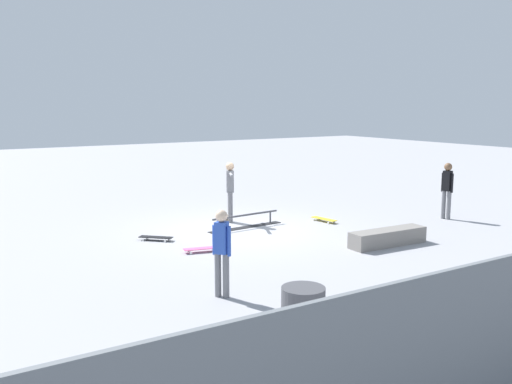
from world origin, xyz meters
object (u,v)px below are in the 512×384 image
object	(u,v)px
skate_ledge	(388,237)
skateboard_main	(223,218)
grind_rail	(246,222)
skater_main	(230,188)
bystander_black_shirt	(447,187)
trash_bin	(303,318)
bystander_blue_shirt	(222,248)
loose_skateboard_pink	(202,249)
loose_skateboard_yellow	(324,219)
loose_skateboard_black	(156,237)

from	to	relation	value
skate_ledge	skateboard_main	bearing A→B (deg)	-66.56
grind_rail	skater_main	size ratio (longest dim) A/B	1.35
bystander_black_shirt	skateboard_main	bearing A→B (deg)	-129.18
skater_main	skateboard_main	world-z (taller)	skater_main
skate_ledge	trash_bin	size ratio (longest dim) A/B	2.36
skateboard_main	bystander_black_shirt	bearing A→B (deg)	-80.17
bystander_blue_shirt	loose_skateboard_pink	xyz separation A→B (m)	(-1.01, -2.73, -0.76)
bystander_black_shirt	loose_skateboard_yellow	size ratio (longest dim) A/B	1.91
grind_rail	trash_bin	distance (m)	7.27
skateboard_main	trash_bin	bearing A→B (deg)	-161.94
skateboard_main	loose_skateboard_black	bearing A→B (deg)	154.09
grind_rail	bystander_black_shirt	distance (m)	5.70
skateboard_main	trash_bin	xyz separation A→B (m)	(3.00, 7.60, 0.34)
grind_rail	trash_bin	size ratio (longest dim) A/B	2.66
loose_skateboard_yellow	grind_rail	bearing A→B (deg)	-112.22
bystander_blue_shirt	loose_skateboard_black	size ratio (longest dim) A/B	2.08
bystander_blue_shirt	loose_skateboard_yellow	xyz separation A→B (m)	(-5.22, -3.76, -0.76)
loose_skateboard_pink	trash_bin	xyz separation A→B (m)	(1.05, 5.01, 0.34)
loose_skateboard_yellow	trash_bin	size ratio (longest dim) A/B	0.99
skater_main	grind_rail	bearing A→B (deg)	25.50
grind_rail	loose_skateboard_pink	xyz separation A→B (m)	(2.05, 1.56, -0.08)
skateboard_main	bystander_black_shirt	world-z (taller)	bystander_black_shirt
grind_rail	trash_bin	world-z (taller)	trash_bin
skate_ledge	loose_skateboard_yellow	bearing A→B (deg)	-98.06
skateboard_main	skate_ledge	bearing A→B (deg)	-116.99
skate_ledge	loose_skateboard_yellow	distance (m)	2.80
loose_skateboard_black	trash_bin	world-z (taller)	trash_bin
grind_rail	bystander_blue_shirt	size ratio (longest dim) A/B	1.49
skate_ledge	loose_skateboard_pink	bearing A→B (deg)	-24.41
grind_rail	loose_skateboard_yellow	bearing A→B (deg)	161.81
skater_main	bystander_black_shirt	distance (m)	6.00
skater_main	loose_skateboard_pink	distance (m)	3.23
skate_ledge	bystander_black_shirt	xyz separation A→B (m)	(-3.50, -1.25, 0.70)
grind_rail	loose_skateboard_black	xyz separation A→B (m)	(2.51, 0.06, -0.08)
bystander_blue_shirt	trash_bin	xyz separation A→B (m)	(0.04, 2.28, -0.42)
loose_skateboard_pink	loose_skateboard_yellow	bearing A→B (deg)	-152.89
skateboard_main	loose_skateboard_pink	bearing A→B (deg)	-177.39
skateboard_main	trash_bin	size ratio (longest dim) A/B	0.90
bystander_blue_shirt	loose_skateboard_pink	world-z (taller)	bystander_blue_shirt
grind_rail	bystander_black_shirt	world-z (taller)	bystander_black_shirt
loose_skateboard_pink	skater_main	bearing A→B (deg)	-117.67
loose_skateboard_yellow	bystander_black_shirt	bearing A→B (deg)	55.48
bystander_blue_shirt	loose_skateboard_pink	distance (m)	3.01
skate_ledge	bystander_blue_shirt	xyz separation A→B (m)	(4.83, 1.00, 0.65)
trash_bin	bystander_blue_shirt	bearing A→B (deg)	-91.05
skater_main	loose_skateboard_yellow	xyz separation A→B (m)	(-2.18, 1.31, -0.88)
grind_rail	trash_bin	xyz separation A→B (m)	(3.10, 6.57, 0.26)
bystander_black_shirt	loose_skateboard_yellow	distance (m)	3.55
grind_rail	skater_main	distance (m)	1.12
loose_skateboard_pink	loose_skateboard_black	xyz separation A→B (m)	(0.46, -1.49, 0.00)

